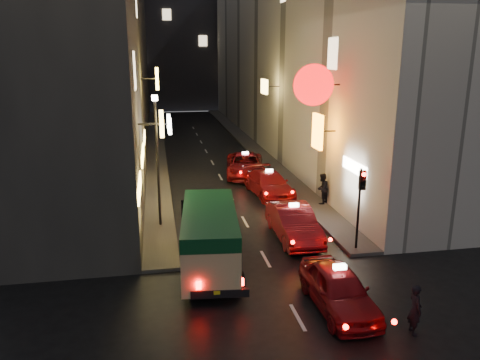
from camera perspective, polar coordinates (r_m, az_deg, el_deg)
building_left at (r=42.97m, az=-15.93°, el=15.65°), size 7.60×52.00×18.00m
building_right at (r=44.50m, az=5.89°, el=16.09°), size 8.41×52.00×18.00m
building_far at (r=74.97m, az=-7.36°, el=17.15°), size 30.00×10.00×22.00m
sidewalk_left at (r=43.56m, az=-10.17°, el=4.15°), size 1.50×52.00×0.15m
sidewalk_right at (r=44.37m, az=0.90°, el=4.59°), size 1.50×52.00×0.15m
minibus at (r=18.06m, az=-3.72°, el=-6.43°), size 2.57×5.91×2.47m
taxi_near at (r=16.06m, az=11.93°, el=-12.50°), size 2.23×5.21×1.81m
taxi_second at (r=21.41m, az=6.54°, el=-4.88°), size 2.30×5.60×1.95m
taxi_third at (r=27.81m, az=3.56°, el=-0.22°), size 2.66×5.44×1.84m
taxi_far at (r=32.24m, az=0.65°, el=2.06°), size 3.15×5.92×1.96m
pedestrian_crossing at (r=15.38m, az=20.60°, el=-14.20°), size 0.43×0.62×1.79m
pedestrian_sidewalk at (r=26.11m, az=9.98°, el=-0.81°), size 0.84×0.84×1.94m
traffic_light at (r=19.89m, az=14.55°, el=-1.42°), size 0.26×0.43×3.50m
lamp_post at (r=22.25m, az=-10.07°, el=3.33°), size 0.28×0.28×6.22m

